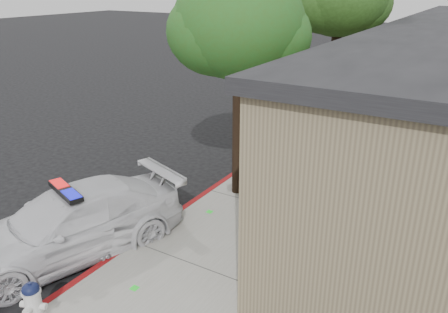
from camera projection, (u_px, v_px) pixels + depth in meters
ground at (132, 247)px, 9.76m from camera, size 120.00×120.00×0.00m
sidewalk at (261, 206)px, 11.34m from camera, size 3.20×60.00×0.15m
red_curb at (209, 192)px, 12.09m from camera, size 0.14×60.00×0.16m
police_car at (70, 224)px, 9.30m from camera, size 3.45×5.20×1.52m
fire_hydrant at (33, 303)px, 7.26m from camera, size 0.45×0.39×0.78m
street_tree_near at (239, 29)px, 10.43m from camera, size 3.20×3.08×5.63m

